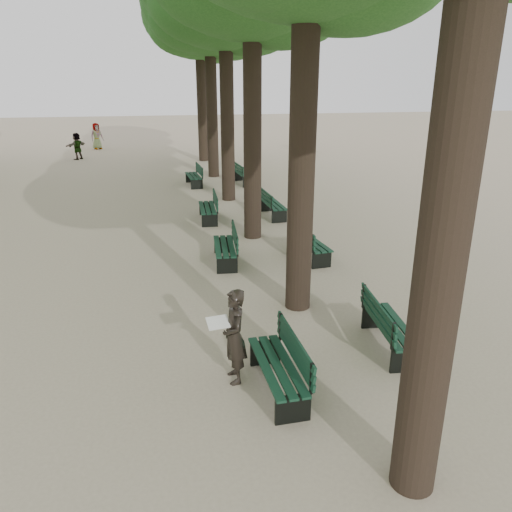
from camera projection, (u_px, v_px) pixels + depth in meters
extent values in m
plane|color=tan|center=(256.00, 398.00, 7.56)|extent=(120.00, 120.00, 0.00)
cylinder|color=#33261C|center=(453.00, 172.00, 4.73)|extent=(0.52, 0.52, 7.50)
cylinder|color=#33261C|center=(303.00, 125.00, 9.34)|extent=(0.52, 0.52, 7.50)
cylinder|color=#33261C|center=(252.00, 109.00, 13.95)|extent=(0.52, 0.52, 7.50)
cylinder|color=#33261C|center=(227.00, 101.00, 18.56)|extent=(0.52, 0.52, 7.50)
cylinder|color=#33261C|center=(212.00, 96.00, 23.18)|extent=(0.52, 0.52, 7.50)
ellipsoid|color=#20591E|center=(209.00, 2.00, 21.84)|extent=(6.00, 6.00, 4.50)
cylinder|color=#33261C|center=(201.00, 93.00, 27.79)|extent=(0.52, 0.52, 7.50)
ellipsoid|color=#20591E|center=(199.00, 15.00, 26.45)|extent=(6.00, 6.00, 4.50)
cube|color=black|center=(277.00, 378.00, 7.68)|extent=(0.58, 1.82, 0.45)
cube|color=black|center=(277.00, 365.00, 7.61)|extent=(0.60, 1.82, 0.04)
cube|color=black|center=(295.00, 348.00, 7.57)|extent=(0.10, 1.80, 0.40)
cube|color=black|center=(225.00, 254.00, 13.04)|extent=(0.67, 1.84, 0.45)
cube|color=black|center=(224.00, 246.00, 12.96)|extent=(0.69, 1.84, 0.04)
cube|color=black|center=(235.00, 236.00, 12.90)|extent=(0.19, 1.80, 0.40)
cube|color=black|center=(208.00, 214.00, 16.86)|extent=(0.60, 1.82, 0.45)
cube|color=black|center=(207.00, 208.00, 16.79)|extent=(0.62, 1.82, 0.04)
cube|color=black|center=(215.00, 199.00, 16.73)|extent=(0.12, 1.80, 0.40)
cube|color=black|center=(194.00, 181.00, 22.28)|extent=(0.65, 1.83, 0.45)
cube|color=black|center=(193.00, 176.00, 22.20)|extent=(0.67, 1.84, 0.04)
cube|color=black|center=(199.00, 169.00, 22.18)|extent=(0.17, 1.80, 0.40)
cube|color=black|center=(390.00, 337.00, 8.90)|extent=(0.69, 1.84, 0.45)
cube|color=black|center=(392.00, 326.00, 8.83)|extent=(0.71, 1.84, 0.04)
cube|color=black|center=(377.00, 313.00, 8.71)|extent=(0.21, 1.80, 0.40)
cube|color=black|center=(310.00, 250.00, 13.36)|extent=(0.71, 1.85, 0.45)
cube|color=black|center=(310.00, 242.00, 13.29)|extent=(0.73, 1.85, 0.04)
cube|color=black|center=(301.00, 233.00, 13.12)|extent=(0.23, 1.79, 0.40)
cube|color=black|center=(273.00, 210.00, 17.32)|extent=(0.60, 1.82, 0.45)
cube|color=black|center=(274.00, 204.00, 17.24)|extent=(0.62, 1.82, 0.04)
cube|color=black|center=(266.00, 197.00, 17.09)|extent=(0.12, 1.80, 0.40)
cube|color=black|center=(244.00, 179.00, 22.65)|extent=(0.67, 1.84, 0.45)
cube|color=black|center=(244.00, 174.00, 22.57)|extent=(0.69, 1.84, 0.04)
cube|color=black|center=(238.00, 168.00, 22.41)|extent=(0.19, 1.80, 0.40)
imported|color=black|center=(234.00, 336.00, 7.78)|extent=(0.36, 0.65, 1.56)
cube|color=white|center=(218.00, 322.00, 7.64)|extent=(0.37, 0.29, 0.12)
imported|color=#262628|center=(309.00, 139.00, 32.34)|extent=(0.89, 0.93, 1.64)
imported|color=#262628|center=(97.00, 136.00, 33.37)|extent=(0.89, 0.73, 1.72)
imported|color=#262628|center=(77.00, 146.00, 29.23)|extent=(1.12, 1.31, 1.54)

